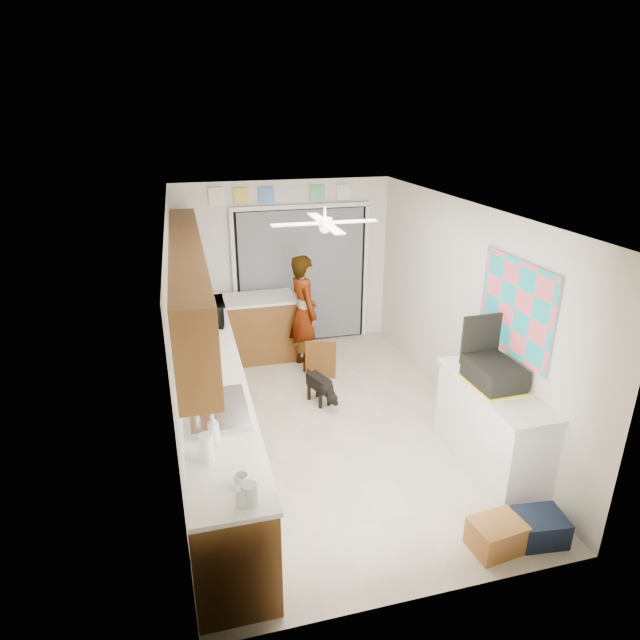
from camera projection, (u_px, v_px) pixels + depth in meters
floor at (329, 423)px, 6.26m from camera, size 5.00×5.00×0.00m
ceiling at (330, 209)px, 5.35m from camera, size 5.00×5.00×0.00m
wall_back at (285, 265)px, 8.06m from camera, size 3.20×0.00×3.20m
wall_front at (430, 460)px, 3.55m from camera, size 3.20×0.00×3.20m
wall_left at (178, 339)px, 5.43m from camera, size 0.00×5.00×5.00m
wall_right at (462, 311)px, 6.18m from camera, size 0.00×5.00×5.00m
left_base_cabinets at (213, 404)px, 5.79m from camera, size 0.60×4.80×0.90m
left_countertop at (211, 365)px, 5.62m from camera, size 0.62×4.80×0.04m
upper_cabinets at (189, 281)px, 5.45m from camera, size 0.32×4.00×0.80m
sink_basin at (219, 410)px, 4.71m from camera, size 0.50×0.76×0.06m
faucet at (196, 403)px, 4.63m from camera, size 0.03×0.03×0.22m
peninsula_base at (259, 329)px, 7.78m from camera, size 1.00×0.60×0.90m
peninsula_top at (258, 299)px, 7.61m from camera, size 1.04×0.64×0.04m
back_opening_recess at (302, 277)px, 8.16m from camera, size 2.00×0.06×2.10m
curtain_panel at (302, 278)px, 8.13m from camera, size 1.90×0.03×2.05m
door_trim_left at (235, 282)px, 7.90m from camera, size 0.06×0.04×2.10m
door_trim_right at (365, 273)px, 8.38m from camera, size 0.06×0.04×2.10m
door_trim_head at (301, 207)px, 7.75m from camera, size 2.10×0.04×0.06m
header_frame_0 at (242, 196)px, 7.51m from camera, size 0.22×0.02×0.22m
header_frame_1 at (266, 195)px, 7.59m from camera, size 0.22×0.02×0.22m
header_frame_3 at (317, 193)px, 7.77m from camera, size 0.22×0.02×0.22m
header_frame_4 at (344, 192)px, 7.86m from camera, size 0.22×0.02×0.22m
route66_sign at (216, 197)px, 7.42m from camera, size 0.22×0.02×0.26m
right_counter_base at (491, 429)px, 5.34m from camera, size 0.50×1.40×0.90m
right_counter_top at (496, 388)px, 5.16m from camera, size 0.54×1.44×0.04m
abstract_painting at (516, 308)px, 5.13m from camera, size 0.03×1.15×0.95m
ceiling_fan at (325, 223)px, 5.60m from camera, size 1.14×1.14×0.24m
microwave at (209, 312)px, 6.63m from camera, size 0.39×0.54×0.29m
soap_bottle at (213, 429)px, 4.22m from camera, size 0.13×0.13×0.27m
cup at (241, 480)px, 3.77m from camera, size 0.15×0.15×0.09m
jar_a at (250, 494)px, 3.59m from camera, size 0.12×0.12×0.15m
jar_b at (242, 496)px, 3.58m from camera, size 0.11×0.11×0.14m
paper_towel_roll at (206, 448)px, 4.00m from camera, size 0.12×0.12×0.24m
suitcase at (494, 374)px, 5.14m from camera, size 0.43×0.56×0.23m
suitcase_rim at (492, 384)px, 5.18m from camera, size 0.46×0.59×0.02m
suitcase_lid at (481, 338)px, 5.31m from camera, size 0.42×0.04×0.50m
cardboard_box at (497, 535)px, 4.43m from camera, size 0.46×0.36×0.26m
navy_crate at (540, 527)px, 4.53m from camera, size 0.43×0.37×0.24m
cabinet_door_panel at (321, 360)px, 7.14m from camera, size 0.43×0.25×0.61m
man at (304, 313)px, 7.38m from camera, size 0.48×0.65×1.63m
dog at (319, 388)px, 6.64m from camera, size 0.38×0.56×0.40m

